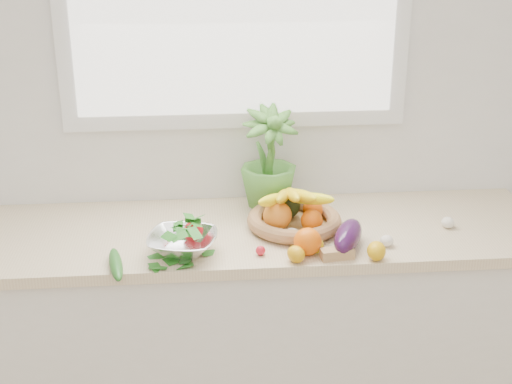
{
  "coord_description": "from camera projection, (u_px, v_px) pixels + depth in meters",
  "views": [
    {
      "loc": [
        -0.15,
        -0.4,
        1.99
      ],
      "look_at": [
        0.05,
        1.93,
        1.05
      ],
      "focal_mm": 50.0,
      "sensor_mm": 36.0,
      "label": 1
    }
  ],
  "objects": [
    {
      "name": "lemon_a",
      "position": [
        296.0,
        254.0,
        2.34
      ],
      "size": [
        0.08,
        0.09,
        0.06
      ],
      "primitive_type": "ellipsoid",
      "rotation": [
        0.0,
        0.0,
        0.41
      ],
      "color": "orange",
      "rests_on": "countertop"
    },
    {
      "name": "counter_cabinet",
      "position": [
        243.0,
        338.0,
        2.76
      ],
      "size": [
        2.2,
        0.58,
        0.86
      ],
      "primitive_type": "cube",
      "color": "silver",
      "rests_on": "ground"
    },
    {
      "name": "potted_herb",
      "position": [
        269.0,
        158.0,
        2.67
      ],
      "size": [
        0.26,
        0.26,
        0.38
      ],
      "primitive_type": "imported",
      "rotation": [
        0.0,
        0.0,
        0.25
      ],
      "color": "#46822F",
      "rests_on": "countertop"
    },
    {
      "name": "countertop",
      "position": [
        242.0,
        234.0,
        2.6
      ],
      "size": [
        2.24,
        0.62,
        0.04
      ],
      "primitive_type": "cube",
      "color": "beige",
      "rests_on": "counter_cabinet"
    },
    {
      "name": "radish",
      "position": [
        261.0,
        251.0,
        2.39
      ],
      "size": [
        0.04,
        0.04,
        0.03
      ],
      "primitive_type": "sphere",
      "rotation": [
        0.0,
        0.0,
        -0.37
      ],
      "color": "red",
      "rests_on": "countertop"
    },
    {
      "name": "garlic_a",
      "position": [
        292.0,
        235.0,
        2.48
      ],
      "size": [
        0.08,
        0.08,
        0.05
      ],
      "primitive_type": "ellipsoid",
      "rotation": [
        0.0,
        0.0,
        -0.39
      ],
      "color": "silver",
      "rests_on": "countertop"
    },
    {
      "name": "lemon_b",
      "position": [
        376.0,
        251.0,
        2.35
      ],
      "size": [
        0.08,
        0.09,
        0.06
      ],
      "primitive_type": "ellipsoid",
      "rotation": [
        0.0,
        0.0,
        -0.19
      ],
      "color": "#E1A30C",
      "rests_on": "countertop"
    },
    {
      "name": "eggplant",
      "position": [
        348.0,
        236.0,
        2.43
      ],
      "size": [
        0.17,
        0.24,
        0.09
      ],
      "primitive_type": "ellipsoid",
      "rotation": [
        0.0,
        0.0,
        -0.42
      ],
      "color": "#300F38",
      "rests_on": "countertop"
    },
    {
      "name": "orange_loose",
      "position": [
        308.0,
        242.0,
        2.38
      ],
      "size": [
        0.11,
        0.11,
        0.09
      ],
      "primitive_type": "sphere",
      "rotation": [
        0.0,
        0.0,
        0.12
      ],
      "color": "#ED5D07",
      "rests_on": "countertop"
    },
    {
      "name": "cucumber",
      "position": [
        116.0,
        264.0,
        2.29
      ],
      "size": [
        0.08,
        0.23,
        0.04
      ],
      "primitive_type": "ellipsoid",
      "rotation": [
        0.0,
        0.0,
        0.17
      ],
      "color": "#1F5719",
      "rests_on": "countertop"
    },
    {
      "name": "garlic_c",
      "position": [
        387.0,
        241.0,
        2.45
      ],
      "size": [
        0.06,
        0.06,
        0.04
      ],
      "primitive_type": "ellipsoid",
      "rotation": [
        0.0,
        0.0,
        -0.35
      ],
      "color": "white",
      "rests_on": "countertop"
    },
    {
      "name": "fruit_basket",
      "position": [
        293.0,
        215.0,
        2.58
      ],
      "size": [
        0.36,
        0.36,
        0.18
      ],
      "color": "tan",
      "rests_on": "countertop"
    },
    {
      "name": "garlic_b",
      "position": [
        448.0,
        223.0,
        2.59
      ],
      "size": [
        0.06,
        0.06,
        0.04
      ],
      "primitive_type": "ellipsoid",
      "rotation": [
        0.0,
        0.0,
        -0.16
      ],
      "color": "white",
      "rests_on": "countertop"
    },
    {
      "name": "back_wall",
      "position": [
        235.0,
        88.0,
        2.7
      ],
      "size": [
        4.5,
        0.02,
        2.7
      ],
      "primitive_type": "cube",
      "color": "white",
      "rests_on": "ground"
    },
    {
      "name": "ginger",
      "position": [
        337.0,
        254.0,
        2.36
      ],
      "size": [
        0.11,
        0.06,
        0.04
      ],
      "primitive_type": "cube",
      "rotation": [
        0.0,
        0.0,
        0.13
      ],
      "color": "tan",
      "rests_on": "countertop"
    },
    {
      "name": "colander_with_spinach",
      "position": [
        182.0,
        239.0,
        2.37
      ],
      "size": [
        0.27,
        0.27,
        0.12
      ],
      "color": "silver",
      "rests_on": "countertop"
    },
    {
      "name": "lemon_c",
      "position": [
        314.0,
        245.0,
        2.4
      ],
      "size": [
        0.09,
        0.09,
        0.06
      ],
      "primitive_type": "ellipsoid",
      "rotation": [
        0.0,
        0.0,
        0.61
      ],
      "color": "gold",
      "rests_on": "countertop"
    },
    {
      "name": "apple",
      "position": [
        194.0,
        233.0,
        2.46
      ],
      "size": [
        0.09,
        0.09,
        0.08
      ],
      "primitive_type": "sphere",
      "rotation": [
        0.0,
        0.0,
        -0.18
      ],
      "color": "#B70E14",
      "rests_on": "countertop"
    }
  ]
}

